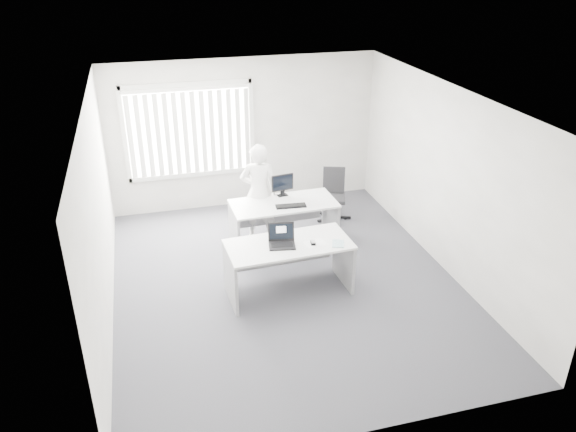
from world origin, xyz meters
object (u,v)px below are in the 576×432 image
object	(u,v)px
desk_near	(289,257)
laptop	(282,237)
desk_far	(284,215)
person	(259,192)
office_chair	(333,203)
monitor	(282,185)

from	to	relation	value
desk_near	laptop	xyz separation A→B (m)	(-0.11, -0.06, 0.37)
desk_far	person	xyz separation A→B (m)	(-0.33, 0.39, 0.28)
desk_far	laptop	xyz separation A→B (m)	(-0.40, -1.44, 0.38)
office_chair	person	size ratio (longest dim) A/B	0.56
person	desk_far	bearing A→B (deg)	141.54
office_chair	desk_near	bearing A→B (deg)	-104.85
laptop	desk_near	bearing A→B (deg)	36.68
office_chair	laptop	xyz separation A→B (m)	(-1.54, -2.21, 0.65)
desk_near	monitor	bearing A→B (deg)	75.48
person	monitor	world-z (taller)	person
office_chair	laptop	bearing A→B (deg)	-106.18
office_chair	monitor	xyz separation A→B (m)	(-1.08, -0.48, 0.68)
desk_far	office_chair	xyz separation A→B (m)	(1.14, 0.77, -0.27)
person	laptop	world-z (taller)	person
laptop	person	bearing A→B (deg)	97.90
desk_near	office_chair	xyz separation A→B (m)	(1.43, 2.15, -0.28)
monitor	laptop	bearing A→B (deg)	-111.93
desk_near	office_chair	world-z (taller)	office_chair
desk_far	desk_near	bearing A→B (deg)	-103.52
desk_far	monitor	bearing A→B (deg)	77.21
desk_near	laptop	bearing A→B (deg)	-156.38
desk_far	laptop	world-z (taller)	laptop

